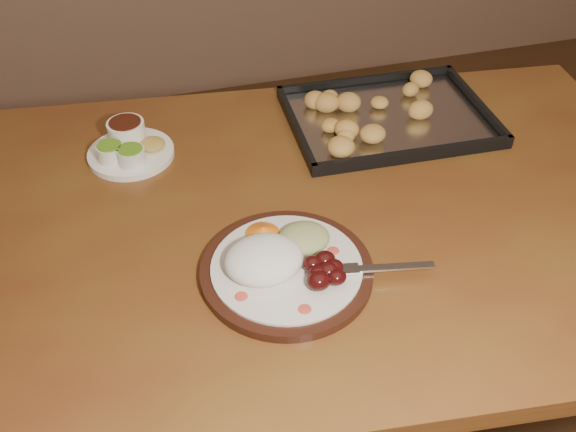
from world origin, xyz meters
name	(u,v)px	position (x,y,z in m)	size (l,w,h in m)	color
dining_table	(291,250)	(-0.20, 0.23, 0.65)	(1.59, 1.07, 0.75)	brown
dinner_plate	(284,264)	(-0.26, 0.09, 0.77)	(0.37, 0.28, 0.07)	black
condiment_saucer	(129,146)	(-0.47, 0.49, 0.77)	(0.17, 0.17, 0.06)	white
baking_tray	(388,116)	(0.08, 0.46, 0.76)	(0.44, 0.33, 0.04)	black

